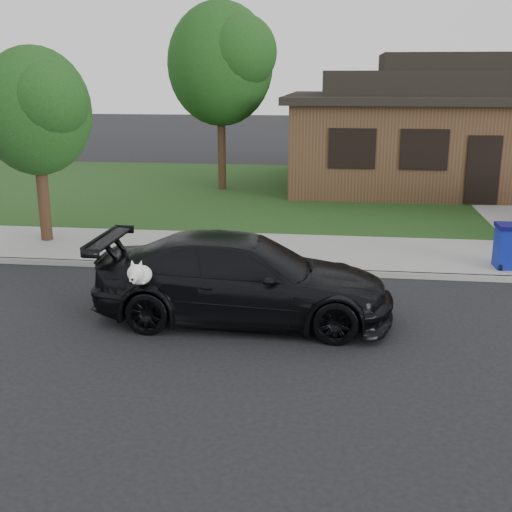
# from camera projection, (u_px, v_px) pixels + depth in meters

# --- Properties ---
(ground) EXTENTS (120.00, 120.00, 0.00)m
(ground) POSITION_uv_depth(u_px,v_px,m) (360.00, 343.00, 9.99)
(ground) COLOR black
(ground) RESTS_ON ground
(sidewalk) EXTENTS (60.00, 3.00, 0.12)m
(sidewalk) POSITION_uv_depth(u_px,v_px,m) (354.00, 254.00, 14.75)
(sidewalk) COLOR gray
(sidewalk) RESTS_ON ground
(curb) EXTENTS (60.00, 0.12, 0.12)m
(curb) POSITION_uv_depth(u_px,v_px,m) (355.00, 273.00, 13.32)
(curb) COLOR gray
(curb) RESTS_ON ground
(lawn) EXTENTS (60.00, 13.00, 0.13)m
(lawn) POSITION_uv_depth(u_px,v_px,m) (349.00, 193.00, 22.39)
(lawn) COLOR #193814
(lawn) RESTS_ON ground
(sedan) EXTENTS (5.02, 2.43, 1.45)m
(sedan) POSITION_uv_depth(u_px,v_px,m) (243.00, 279.00, 10.78)
(sedan) COLOR black
(sedan) RESTS_ON ground
(recycling_bin) EXTENTS (0.58, 0.61, 0.94)m
(recycling_bin) POSITION_uv_depth(u_px,v_px,m) (509.00, 246.00, 13.39)
(recycling_bin) COLOR navy
(recycling_bin) RESTS_ON sidewalk
(house) EXTENTS (12.60, 8.60, 4.65)m
(house) POSITION_uv_depth(u_px,v_px,m) (462.00, 130.00, 23.25)
(house) COLOR #422B1C
(house) RESTS_ON ground
(tree_0) EXTENTS (3.78, 3.60, 6.34)m
(tree_0) POSITION_uv_depth(u_px,v_px,m) (225.00, 62.00, 21.60)
(tree_0) COLOR #332114
(tree_0) RESTS_ON ground
(tree_2) EXTENTS (2.73, 2.60, 4.59)m
(tree_2) POSITION_uv_depth(u_px,v_px,m) (39.00, 109.00, 14.88)
(tree_2) COLOR #332114
(tree_2) RESTS_ON ground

